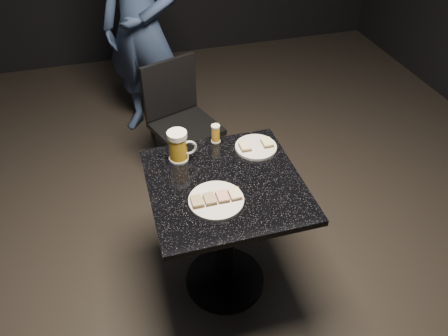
{
  "coord_description": "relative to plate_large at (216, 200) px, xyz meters",
  "views": [
    {
      "loc": [
        -0.41,
        -1.43,
        2.09
      ],
      "look_at": [
        0.0,
        0.02,
        0.82
      ],
      "focal_mm": 35.0,
      "sensor_mm": 36.0,
      "label": 1
    }
  ],
  "objects": [
    {
      "name": "canapes_on_plate_small",
      "position": [
        0.29,
        0.32,
        0.02
      ],
      "size": [
        0.17,
        0.07,
        0.02
      ],
      "color": "#4C3521",
      "rests_on": "plate_small"
    },
    {
      "name": "beer_mug",
      "position": [
        -0.1,
        0.34,
        0.07
      ],
      "size": [
        0.14,
        0.1,
        0.16
      ],
      "color": "silver",
      "rests_on": "table"
    },
    {
      "name": "table",
      "position": [
        0.07,
        0.11,
        -0.25
      ],
      "size": [
        0.7,
        0.7,
        0.75
      ],
      "color": "black",
      "rests_on": "floor"
    },
    {
      "name": "canapes_on_plate_large",
      "position": [
        0.0,
        0.0,
        0.02
      ],
      "size": [
        0.22,
        0.07,
        0.02
      ],
      "color": "#4C3521",
      "rests_on": "plate_large"
    },
    {
      "name": "plate_small",
      "position": [
        0.29,
        0.32,
        0.0
      ],
      "size": [
        0.21,
        0.21,
        0.01
      ],
      "primitive_type": "cylinder",
      "color": "silver",
      "rests_on": "table"
    },
    {
      "name": "plate_large",
      "position": [
        0.0,
        0.0,
        0.0
      ],
      "size": [
        0.24,
        0.24,
        0.01
      ],
      "primitive_type": "cylinder",
      "color": "silver",
      "rests_on": "table"
    },
    {
      "name": "floor",
      "position": [
        0.07,
        0.11,
        -0.76
      ],
      "size": [
        6.0,
        6.0,
        0.0
      ],
      "primitive_type": "plane",
      "color": "black",
      "rests_on": "ground"
    },
    {
      "name": "beer_tumbler",
      "position": [
        0.11,
        0.43,
        0.04
      ],
      "size": [
        0.05,
        0.05,
        0.1
      ],
      "color": "silver",
      "rests_on": "table"
    },
    {
      "name": "patron",
      "position": [
        -0.08,
        1.74,
        0.1
      ],
      "size": [
        0.74,
        0.7,
        1.71
      ],
      "primitive_type": "imported",
      "rotation": [
        0.0,
        0.0,
        -0.66
      ],
      "color": "navy",
      "rests_on": "floor"
    },
    {
      "name": "chair",
      "position": [
        0.04,
        1.08,
        -0.26
      ],
      "size": [
        0.49,
        0.49,
        0.86
      ],
      "color": "black",
      "rests_on": "floor"
    }
  ]
}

